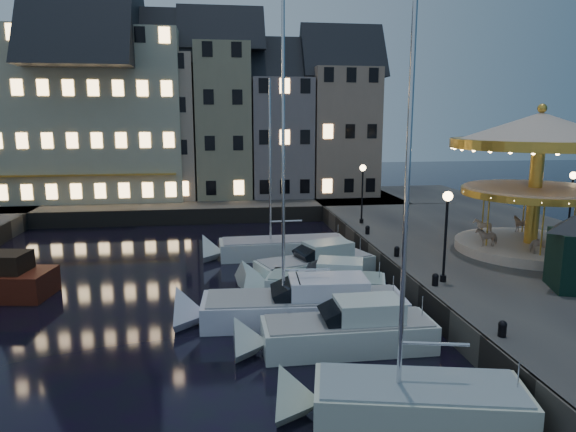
{
  "coord_description": "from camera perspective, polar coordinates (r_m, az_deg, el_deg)",
  "views": [
    {
      "loc": [
        -2.93,
        -20.32,
        8.63
      ],
      "look_at": [
        1.0,
        8.0,
        3.2
      ],
      "focal_mm": 32.0,
      "sensor_mm": 36.0,
      "label": 1
    }
  ],
  "objects": [
    {
      "name": "ground",
      "position": [
        22.28,
        0.29,
        -12.04
      ],
      "size": [
        160.0,
        160.0,
        0.0
      ],
      "primitive_type": "plane",
      "color": "black",
      "rests_on": "ground"
    },
    {
      "name": "quay_east",
      "position": [
        32.3,
        24.11,
        -4.51
      ],
      "size": [
        16.0,
        56.0,
        1.3
      ],
      "primitive_type": "cube",
      "color": "#474442",
      "rests_on": "ground"
    },
    {
      "name": "quay_north",
      "position": [
        49.24,
        -13.7,
        1.12
      ],
      "size": [
        44.0,
        12.0,
        1.3
      ],
      "primitive_type": "cube",
      "color": "#474442",
      "rests_on": "ground"
    },
    {
      "name": "quaywall_e",
      "position": [
        28.92,
        10.46,
        -5.45
      ],
      "size": [
        0.15,
        44.0,
        1.3
      ],
      "primitive_type": "cube",
      "color": "#47423A",
      "rests_on": "ground"
    },
    {
      "name": "quaywall_n",
      "position": [
        43.18,
        -11.84,
        -0.13
      ],
      "size": [
        48.0,
        0.15,
        1.3
      ],
      "primitive_type": "cube",
      "color": "#47423A",
      "rests_on": "ground"
    },
    {
      "name": "streetlamp_b",
      "position": [
        24.06,
        17.18,
        -0.79
      ],
      "size": [
        0.44,
        0.44,
        4.17
      ],
      "color": "black",
      "rests_on": "quay_east"
    },
    {
      "name": "streetlamp_c",
      "position": [
        36.56,
        8.27,
        3.39
      ],
      "size": [
        0.44,
        0.44,
        4.17
      ],
      "color": "black",
      "rests_on": "quay_east"
    },
    {
      "name": "streetlamp_d",
      "position": [
        35.82,
        28.96,
        2.0
      ],
      "size": [
        0.44,
        0.44,
        4.17
      ],
      "color": "black",
      "rests_on": "quay_east"
    },
    {
      "name": "bollard_a",
      "position": [
        19.37,
        22.72,
        -11.4
      ],
      "size": [
        0.3,
        0.3,
        0.57
      ],
      "color": "black",
      "rests_on": "quay_east"
    },
    {
      "name": "bollard_b",
      "position": [
        23.96,
        16.05,
        -6.74
      ],
      "size": [
        0.3,
        0.3,
        0.57
      ],
      "color": "black",
      "rests_on": "quay_east"
    },
    {
      "name": "bollard_c",
      "position": [
        28.41,
        11.99,
        -3.81
      ],
      "size": [
        0.3,
        0.3,
        0.57
      ],
      "color": "black",
      "rests_on": "quay_east"
    },
    {
      "name": "bollard_d",
      "position": [
        33.49,
        8.82,
        -1.49
      ],
      "size": [
        0.3,
        0.3,
        0.57
      ],
      "color": "black",
      "rests_on": "quay_east"
    },
    {
      "name": "townhouse_na",
      "position": [
        52.99,
        -26.45,
        8.72
      ],
      "size": [
        5.5,
        8.0,
        12.8
      ],
      "color": "gray",
      "rests_on": "quay_north"
    },
    {
      "name": "townhouse_nb",
      "position": [
        51.54,
        -20.67,
        9.68
      ],
      "size": [
        6.16,
        8.0,
        13.8
      ],
      "color": "tan",
      "rests_on": "quay_north"
    },
    {
      "name": "townhouse_nc",
      "position": [
        50.58,
        -13.89,
        10.61
      ],
      "size": [
        6.82,
        8.0,
        14.8
      ],
      "color": "tan",
      "rests_on": "quay_north"
    },
    {
      "name": "townhouse_nd",
      "position": [
        50.33,
        -7.27,
        11.41
      ],
      "size": [
        5.5,
        8.0,
        15.8
      ],
      "color": "gray",
      "rests_on": "quay_north"
    },
    {
      "name": "townhouse_ne",
      "position": [
        50.7,
        -0.97,
        9.79
      ],
      "size": [
        6.16,
        8.0,
        12.8
      ],
      "color": "gray",
      "rests_on": "quay_north"
    },
    {
      "name": "townhouse_nf",
      "position": [
        51.78,
        5.8,
        10.31
      ],
      "size": [
        6.82,
        8.0,
        13.8
      ],
      "color": "gray",
      "rests_on": "quay_north"
    },
    {
      "name": "hotel_corner",
      "position": [
        51.54,
        -20.72,
        11.35
      ],
      "size": [
        17.6,
        9.0,
        16.8
      ],
      "color": "beige",
      "rests_on": "quay_north"
    },
    {
      "name": "motorboat_a",
      "position": [
        16.14,
        12.2,
        -19.6
      ],
      "size": [
        7.18,
        3.67,
        11.85
      ],
      "color": "silver",
      "rests_on": "ground"
    },
    {
      "name": "motorboat_b",
      "position": [
        19.98,
        5.5,
        -12.88
      ],
      "size": [
        7.54,
        2.18,
        2.15
      ],
      "color": "silver",
      "rests_on": "ground"
    },
    {
      "name": "motorboat_c",
      "position": [
        22.4,
        0.74,
        -10.03
      ],
      "size": [
        9.8,
        3.1,
        13.0
      ],
      "color": "silver",
      "rests_on": "ground"
    },
    {
      "name": "motorboat_d",
      "position": [
        25.28,
        3.26,
        -7.7
      ],
      "size": [
        6.76,
        3.89,
        2.15
      ],
      "color": "silver",
      "rests_on": "ground"
    },
    {
      "name": "motorboat_e",
      "position": [
        28.17,
        2.32,
        -5.73
      ],
      "size": [
        7.58,
        4.34,
        2.15
      ],
      "color": "silver",
      "rests_on": "ground"
    },
    {
      "name": "motorboat_f",
      "position": [
        32.58,
        -1.56,
        -3.65
      ],
      "size": [
        9.06,
        2.61,
        12.03
      ],
      "color": "silver",
      "rests_on": "ground"
    },
    {
      "name": "carousel",
      "position": [
        31.17,
        26.04,
        6.04
      ],
      "size": [
        9.29,
        9.29,
        8.13
      ],
      "color": "beige",
      "rests_on": "quay_east"
    }
  ]
}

